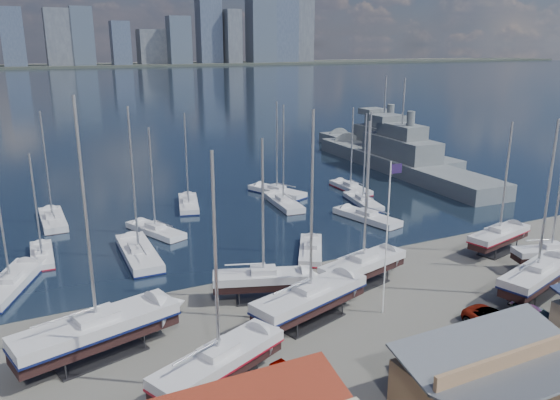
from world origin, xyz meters
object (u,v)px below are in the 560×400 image
naval_ship_west (382,147)px  flagpole (388,227)px  car_a (296,377)px  naval_ship_east (400,162)px  sailboat_cradle_0 (97,330)px

naval_ship_west → flagpole: (-41.50, -56.44, 6.05)m
flagpole → naval_ship_west: bearing=53.7°
car_a → flagpole: (11.73, 6.05, 7.00)m
naval_ship_east → flagpole: 56.16m
naval_ship_west → car_a: bearing=138.8°
sailboat_cradle_0 → car_a: (11.22, -9.64, -1.51)m
car_a → flagpole: flagpole is taller
naval_ship_east → car_a: naval_ship_east is taller
sailboat_cradle_0 → naval_ship_east: bearing=19.2°
sailboat_cradle_0 → car_a: sailboat_cradle_0 is taller
sailboat_cradle_0 → car_a: bearing=-55.5°
car_a → naval_ship_east: bearing=30.6°
naval_ship_west → flagpole: naval_ship_west is taller
naval_ship_east → flagpole: naval_ship_east is taller
car_a → flagpole: size_ratio=0.32×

